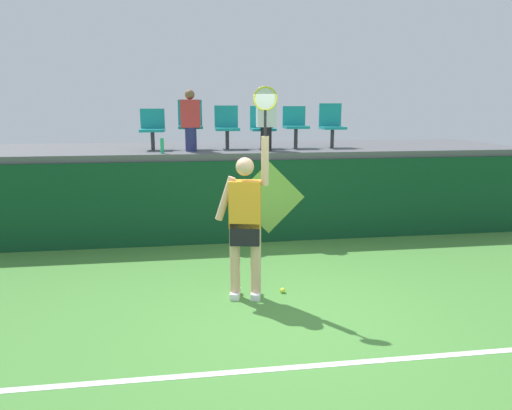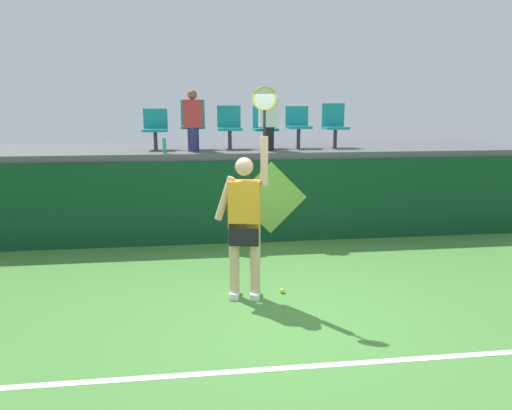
{
  "view_description": "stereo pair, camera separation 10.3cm",
  "coord_description": "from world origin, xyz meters",
  "px_view_note": "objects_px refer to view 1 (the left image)",
  "views": [
    {
      "loc": [
        -1.07,
        -4.88,
        2.37
      ],
      "look_at": [
        -0.2,
        1.08,
        1.09
      ],
      "focal_mm": 32.91,
      "sensor_mm": 36.0,
      "label": 1
    },
    {
      "loc": [
        -0.96,
        -4.89,
        2.37
      ],
      "look_at": [
        -0.2,
        1.08,
        1.09
      ],
      "focal_mm": 32.91,
      "sensor_mm": 36.0,
      "label": 2
    }
  ],
  "objects_px": {
    "stadium_chair_2": "(227,125)",
    "stadium_chair_3": "(262,125)",
    "tennis_ball": "(283,290)",
    "stadium_chair_5": "(331,123)",
    "water_bottle": "(162,146)",
    "stadium_chair_4": "(295,124)",
    "tennis_player": "(246,220)",
    "stadium_chair_0": "(152,127)",
    "spectator_0": "(190,120)",
    "spectator_1": "(266,118)",
    "stadium_chair_1": "(190,122)"
  },
  "relations": [
    {
      "from": "stadium_chair_4",
      "to": "stadium_chair_1",
      "type": "bearing_deg",
      "value": 179.68
    },
    {
      "from": "stadium_chair_0",
      "to": "stadium_chair_5",
      "type": "relative_size",
      "value": 0.88
    },
    {
      "from": "tennis_ball",
      "to": "stadium_chair_4",
      "type": "distance_m",
      "value": 3.92
    },
    {
      "from": "water_bottle",
      "to": "stadium_chair_4",
      "type": "relative_size",
      "value": 0.33
    },
    {
      "from": "stadium_chair_0",
      "to": "tennis_ball",
      "type": "bearing_deg",
      "value": -61.34
    },
    {
      "from": "water_bottle",
      "to": "stadium_chair_2",
      "type": "height_order",
      "value": "stadium_chair_2"
    },
    {
      "from": "tennis_player",
      "to": "stadium_chair_2",
      "type": "xyz_separation_m",
      "value": [
        0.06,
        3.34,
        1.01
      ]
    },
    {
      "from": "stadium_chair_3",
      "to": "spectator_0",
      "type": "xyz_separation_m",
      "value": [
        -1.35,
        -0.4,
        0.12
      ]
    },
    {
      "from": "tennis_player",
      "to": "stadium_chair_4",
      "type": "height_order",
      "value": "tennis_player"
    },
    {
      "from": "stadium_chair_0",
      "to": "stadium_chair_1",
      "type": "distance_m",
      "value": 0.69
    },
    {
      "from": "tennis_ball",
      "to": "stadium_chair_1",
      "type": "relative_size",
      "value": 0.07
    },
    {
      "from": "water_bottle",
      "to": "spectator_1",
      "type": "relative_size",
      "value": 0.23
    },
    {
      "from": "stadium_chair_2",
      "to": "stadium_chair_4",
      "type": "xyz_separation_m",
      "value": [
        1.3,
        -0.01,
        0.01
      ]
    },
    {
      "from": "stadium_chair_4",
      "to": "spectator_0",
      "type": "height_order",
      "value": "spectator_0"
    },
    {
      "from": "water_bottle",
      "to": "stadium_chair_4",
      "type": "xyz_separation_m",
      "value": [
        2.47,
        0.72,
        0.32
      ]
    },
    {
      "from": "stadium_chair_1",
      "to": "stadium_chair_5",
      "type": "distance_m",
      "value": 2.69
    },
    {
      "from": "stadium_chair_3",
      "to": "stadium_chair_4",
      "type": "distance_m",
      "value": 0.63
    },
    {
      "from": "stadium_chair_5",
      "to": "spectator_1",
      "type": "relative_size",
      "value": 0.75
    },
    {
      "from": "tennis_ball",
      "to": "spectator_0",
      "type": "height_order",
      "value": "spectator_0"
    },
    {
      "from": "water_bottle",
      "to": "stadium_chair_0",
      "type": "height_order",
      "value": "stadium_chair_0"
    },
    {
      "from": "stadium_chair_1",
      "to": "stadium_chair_4",
      "type": "height_order",
      "value": "stadium_chair_1"
    },
    {
      "from": "stadium_chair_0",
      "to": "stadium_chair_4",
      "type": "xyz_separation_m",
      "value": [
        2.67,
        -0.0,
        0.04
      ]
    },
    {
      "from": "stadium_chair_3",
      "to": "stadium_chair_2",
      "type": "bearing_deg",
      "value": -179.98
    },
    {
      "from": "stadium_chair_2",
      "to": "water_bottle",
      "type": "bearing_deg",
      "value": -147.92
    },
    {
      "from": "stadium_chair_0",
      "to": "stadium_chair_3",
      "type": "bearing_deg",
      "value": 0.14
    },
    {
      "from": "water_bottle",
      "to": "stadium_chair_2",
      "type": "bearing_deg",
      "value": 32.08
    },
    {
      "from": "stadium_chair_4",
      "to": "spectator_1",
      "type": "bearing_deg",
      "value": -146.22
    },
    {
      "from": "tennis_player",
      "to": "spectator_0",
      "type": "height_order",
      "value": "spectator_0"
    },
    {
      "from": "tennis_player",
      "to": "water_bottle",
      "type": "xyz_separation_m",
      "value": [
        -1.1,
        2.61,
        0.7
      ]
    },
    {
      "from": "tennis_player",
      "to": "tennis_ball",
      "type": "relative_size",
      "value": 39.2
    },
    {
      "from": "stadium_chair_0",
      "to": "stadium_chair_4",
      "type": "relative_size",
      "value": 0.94
    },
    {
      "from": "stadium_chair_1",
      "to": "stadium_chair_3",
      "type": "xyz_separation_m",
      "value": [
        1.35,
        -0.01,
        -0.07
      ]
    },
    {
      "from": "tennis_ball",
      "to": "water_bottle",
      "type": "relative_size",
      "value": 0.26
    },
    {
      "from": "stadium_chair_5",
      "to": "water_bottle",
      "type": "bearing_deg",
      "value": -167.05
    },
    {
      "from": "tennis_ball",
      "to": "spectator_0",
      "type": "relative_size",
      "value": 0.06
    },
    {
      "from": "stadium_chair_1",
      "to": "water_bottle",
      "type": "bearing_deg",
      "value": -123.71
    },
    {
      "from": "tennis_player",
      "to": "stadium_chair_2",
      "type": "bearing_deg",
      "value": 88.94
    },
    {
      "from": "stadium_chair_2",
      "to": "stadium_chair_4",
      "type": "relative_size",
      "value": 1.01
    },
    {
      "from": "stadium_chair_4",
      "to": "stadium_chair_5",
      "type": "height_order",
      "value": "stadium_chair_5"
    },
    {
      "from": "water_bottle",
      "to": "stadium_chair_2",
      "type": "xyz_separation_m",
      "value": [
        1.16,
        0.73,
        0.31
      ]
    },
    {
      "from": "stadium_chair_5",
      "to": "stadium_chair_4",
      "type": "bearing_deg",
      "value": -179.32
    },
    {
      "from": "stadium_chair_3",
      "to": "spectator_0",
      "type": "bearing_deg",
      "value": -163.63
    },
    {
      "from": "stadium_chair_0",
      "to": "stadium_chair_2",
      "type": "xyz_separation_m",
      "value": [
        1.36,
        0.0,
        0.03
      ]
    },
    {
      "from": "stadium_chair_1",
      "to": "spectator_0",
      "type": "relative_size",
      "value": 0.84
    },
    {
      "from": "tennis_player",
      "to": "tennis_ball",
      "type": "distance_m",
      "value": 1.09
    },
    {
      "from": "stadium_chair_5",
      "to": "spectator_0",
      "type": "height_order",
      "value": "spectator_0"
    },
    {
      "from": "tennis_ball",
      "to": "stadium_chair_5",
      "type": "distance_m",
      "value": 4.15
    },
    {
      "from": "stadium_chair_0",
      "to": "spectator_0",
      "type": "relative_size",
      "value": 0.69
    },
    {
      "from": "stadium_chair_1",
      "to": "stadium_chair_5",
      "type": "height_order",
      "value": "stadium_chair_1"
    },
    {
      "from": "stadium_chair_2",
      "to": "stadium_chair_3",
      "type": "distance_m",
      "value": 0.67
    }
  ]
}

